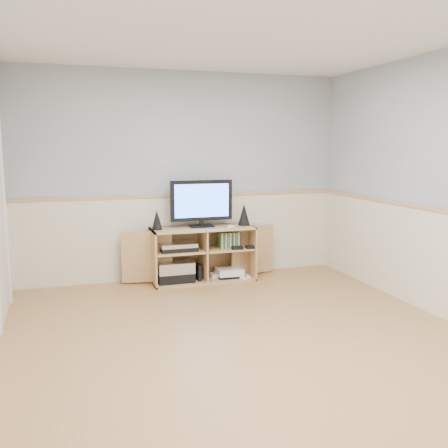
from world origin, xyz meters
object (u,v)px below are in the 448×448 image
(monitor, at_px, (201,202))
(keyboard, at_px, (218,228))
(game_consoles, at_px, (228,273))
(media_cabinet, at_px, (202,253))

(monitor, xyz_separation_m, keyboard, (0.15, -0.19, -0.30))
(monitor, relative_size, game_consoles, 1.68)
(keyboard, height_order, game_consoles, keyboard)
(media_cabinet, distance_m, keyboard, 0.41)
(keyboard, distance_m, game_consoles, 0.62)
(media_cabinet, bearing_deg, game_consoles, -12.05)
(monitor, bearing_deg, media_cabinet, 90.00)
(media_cabinet, distance_m, game_consoles, 0.42)
(media_cabinet, relative_size, keyboard, 6.89)
(media_cabinet, xyz_separation_m, keyboard, (0.15, -0.19, 0.32))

